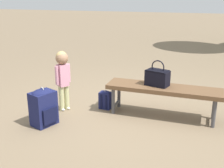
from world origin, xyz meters
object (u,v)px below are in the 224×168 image
at_px(backpack_large, 43,106).
at_px(child_standing, 63,72).
at_px(park_bench, 163,91).
at_px(backpack_small, 105,99).
at_px(handbag, 157,77).

bearing_deg(backpack_large, child_standing, -94.82).
xyz_separation_m(park_bench, backpack_large, (1.51, 0.70, -0.13)).
relative_size(park_bench, backpack_large, 3.02).
bearing_deg(backpack_small, backpack_large, 50.03).
relative_size(park_bench, child_standing, 1.79).
distance_m(child_standing, backpack_small, 0.77).
relative_size(child_standing, backpack_small, 3.00).
bearing_deg(child_standing, backpack_large, 85.18).
bearing_deg(backpack_small, child_standing, 19.93).
height_order(park_bench, handbag, handbag).
distance_m(child_standing, backpack_large, 0.64).
distance_m(park_bench, child_standing, 1.49).
bearing_deg(backpack_large, park_bench, -155.05).
bearing_deg(handbag, child_standing, 7.92).
relative_size(park_bench, backpack_small, 5.38).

